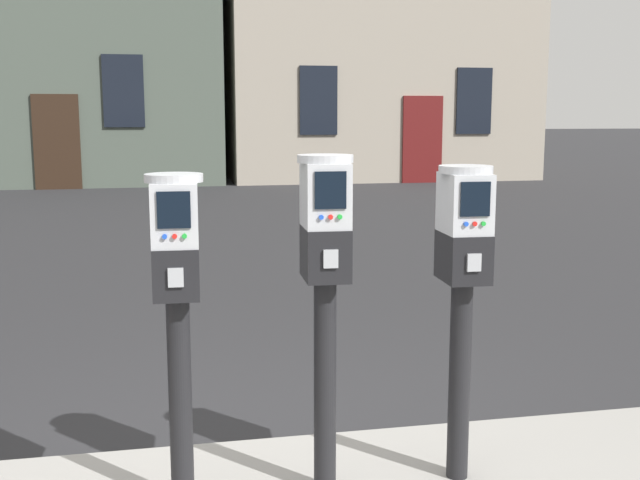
{
  "coord_description": "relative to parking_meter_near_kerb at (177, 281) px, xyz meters",
  "views": [
    {
      "loc": [
        -0.35,
        -3.27,
        1.66
      ],
      "look_at": [
        0.27,
        -0.25,
        1.16
      ],
      "focal_mm": 43.69,
      "sensor_mm": 36.0,
      "label": 1
    }
  ],
  "objects": [
    {
      "name": "parking_meter_near_kerb",
      "position": [
        0.0,
        0.0,
        0.0
      ],
      "size": [
        0.23,
        0.26,
        1.3
      ],
      "rotation": [
        0.0,
        0.0,
        -1.61
      ],
      "color": "black",
      "rests_on": "sidewalk_slab"
    },
    {
      "name": "parking_meter_twin_adjacent",
      "position": [
        0.57,
        0.0,
        0.04
      ],
      "size": [
        0.23,
        0.26,
        1.37
      ],
      "rotation": [
        0.0,
        0.0,
        -1.61
      ],
      "color": "black",
      "rests_on": "sidewalk_slab"
    },
    {
      "name": "parking_meter_end_of_row",
      "position": [
        1.15,
        0.0,
        0.01
      ],
      "size": [
        0.23,
        0.26,
        1.32
      ],
      "rotation": [
        0.0,
        0.0,
        -1.61
      ],
      "color": "black",
      "rests_on": "sidewalk_slab"
    }
  ]
}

